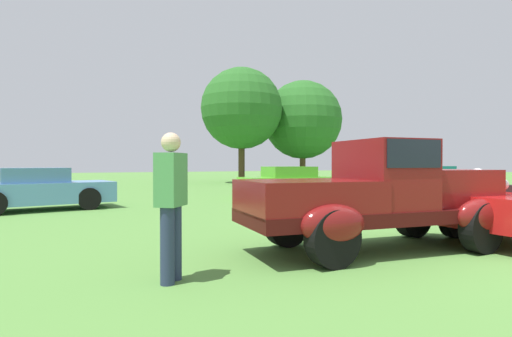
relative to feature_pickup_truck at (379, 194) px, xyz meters
The scene contains 8 objects.
ground_plane 1.24m from the feature_pickup_truck, 36.29° to the right, with size 120.00×120.00×0.00m, color #568C3D.
feature_pickup_truck is the anchor object (origin of this frame).
show_car_skyblue 9.74m from the feature_pickup_truck, 118.62° to the left, with size 4.09×2.22×1.22m.
show_car_lime 10.04m from the feature_pickup_truck, 64.44° to the left, with size 4.37×2.13×1.22m.
show_car_teal 14.85m from the feature_pickup_truck, 35.57° to the left, with size 4.73×2.18×1.22m.
spectator_between_cars 3.33m from the feature_pickup_truck, behind, with size 0.44×0.46×1.69m.
treeline_mid_left 22.31m from the feature_pickup_truck, 69.50° to the left, with size 5.60×5.60×7.94m.
treeline_center 24.73m from the feature_pickup_truck, 58.07° to the left, with size 5.89×5.89×7.59m.
Camera 1 is at (-5.35, -4.11, 1.34)m, focal length 28.47 mm.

